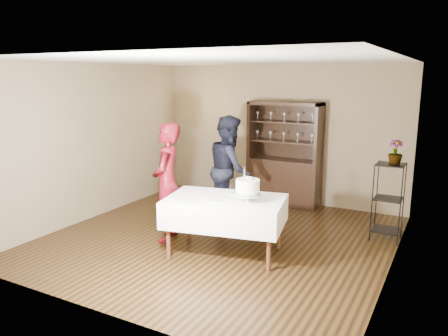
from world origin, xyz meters
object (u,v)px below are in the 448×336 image
at_px(china_hutch, 284,171).
at_px(plant_etagere, 388,199).
at_px(cake_table, 225,211).
at_px(cake, 248,188).
at_px(woman, 167,182).
at_px(potted_plant, 395,152).
at_px(man, 230,169).

bearing_deg(china_hutch, plant_etagere, -26.83).
distance_m(cake_table, cake, 0.53).
distance_m(plant_etagere, cake, 2.34).
xyz_separation_m(cake_table, woman, (-1.04, 0.07, 0.28)).
xyz_separation_m(cake, potted_plant, (1.62, 1.71, 0.36)).
height_order(plant_etagere, cake_table, plant_etagere).
height_order(plant_etagere, woman, woman).
height_order(plant_etagere, cake, cake).
height_order(cake_table, man, man).
bearing_deg(woman, cake_table, 64.02).
height_order(woman, cake, woman).
bearing_deg(woman, potted_plant, 96.32).
relative_size(china_hutch, cake, 4.05).
height_order(china_hutch, potted_plant, china_hutch).
xyz_separation_m(plant_etagere, man, (-2.54, -0.34, 0.27)).
bearing_deg(cake, woman, 175.90).
bearing_deg(cake, china_hutch, 100.51).
distance_m(china_hutch, man, 1.49).
xyz_separation_m(cake_table, cake, (0.35, -0.03, 0.39)).
bearing_deg(potted_plant, china_hutch, 154.20).
xyz_separation_m(china_hutch, cake_table, (0.15, -2.72, -0.04)).
bearing_deg(plant_etagere, cake_table, -139.17).
bearing_deg(man, potted_plant, -110.96).
bearing_deg(cake, cake_table, 175.87).
bearing_deg(cake, plant_etagere, 47.09).
bearing_deg(potted_plant, plant_etagere, -152.39).
relative_size(cake, potted_plant, 1.35).
height_order(cake_table, cake, cake).
relative_size(woman, potted_plant, 4.94).
relative_size(china_hutch, potted_plant, 5.46).
xyz_separation_m(woman, man, (0.42, 1.25, 0.01)).
relative_size(plant_etagere, man, 0.65).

